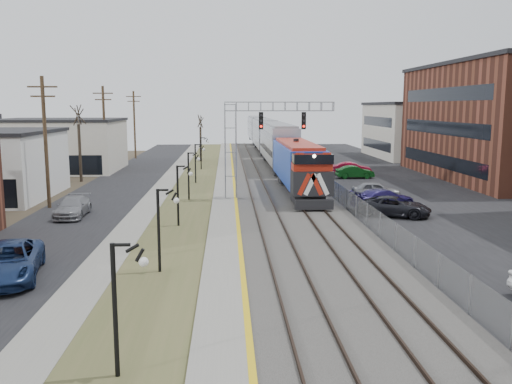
{
  "coord_description": "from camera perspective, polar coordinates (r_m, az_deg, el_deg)",
  "views": [
    {
      "loc": [
        -0.79,
        -16.8,
        7.75
      ],
      "look_at": [
        0.95,
        15.7,
        2.6
      ],
      "focal_mm": 38.0,
      "sensor_mm": 36.0,
      "label": 1
    }
  ],
  "objects": [
    {
      "name": "car_lot_f",
      "position": [
        59.71,
        10.36,
        2.04
      ],
      "size": [
        4.12,
        1.54,
        1.35
      ],
      "primitive_type": "imported",
      "rotation": [
        0.0,
        0.0,
        1.6
      ],
      "color": "#0E4815",
      "rests_on": "ground"
    },
    {
      "name": "track_far",
      "position": [
        52.71,
        3.81,
        0.82
      ],
      "size": [
        1.58,
        120.0,
        0.15
      ],
      "color": "#2D2119",
      "rests_on": "ballast_bed"
    },
    {
      "name": "bare_trees",
      "position": [
        57.19,
        -15.07,
        3.62
      ],
      "size": [
        12.3,
        42.3,
        5.95
      ],
      "color": "#382D23",
      "rests_on": "ground"
    },
    {
      "name": "car_lot_d",
      "position": [
        42.35,
        13.25,
        -0.76
      ],
      "size": [
        5.6,
        3.91,
        1.5
      ],
      "primitive_type": "imported",
      "rotation": [
        0.0,
        0.0,
        1.96
      ],
      "color": "navy",
      "rests_on": "ground"
    },
    {
      "name": "car_street_b",
      "position": [
        40.41,
        -18.74,
        -1.55
      ],
      "size": [
        2.1,
        4.83,
        1.38
      ],
      "primitive_type": "imported",
      "rotation": [
        0.0,
        0.0,
        0.03
      ],
      "color": "gray",
      "rests_on": "ground"
    },
    {
      "name": "lampposts",
      "position": [
        35.7,
        -8.19,
        -0.37
      ],
      "size": [
        0.14,
        62.14,
        4.0
      ],
      "color": "black",
      "rests_on": "ground"
    },
    {
      "name": "ground",
      "position": [
        18.52,
        -0.35,
        -15.75
      ],
      "size": [
        160.0,
        160.0,
        0.0
      ],
      "primitive_type": "plane",
      "color": "#473D2D",
      "rests_on": "ground"
    },
    {
      "name": "parking_lot",
      "position": [
        55.0,
        14.74,
        0.62
      ],
      "size": [
        16.0,
        120.0,
        0.04
      ],
      "primitive_type": "cube",
      "color": "black",
      "rests_on": "ground"
    },
    {
      "name": "car_lot_g",
      "position": [
        62.62,
        10.06,
        2.41
      ],
      "size": [
        4.53,
        2.09,
        1.44
      ],
      "primitive_type": "imported",
      "rotation": [
        0.0,
        0.0,
        1.44
      ],
      "color": "#AA0D2A",
      "rests_on": "ground"
    },
    {
      "name": "car_lot_e",
      "position": [
        47.0,
        12.51,
        0.15
      ],
      "size": [
        4.28,
        2.12,
        1.4
      ],
      "primitive_type": "imported",
      "rotation": [
        0.0,
        0.0,
        1.46
      ],
      "color": "gray",
      "rests_on": "ground"
    },
    {
      "name": "track_near",
      "position": [
        52.41,
        0.01,
        0.8
      ],
      "size": [
        1.58,
        120.0,
        0.15
      ],
      "color": "#2D2119",
      "rests_on": "ballast_bed"
    },
    {
      "name": "grass_median",
      "position": [
        52.47,
        -6.54,
        0.48
      ],
      "size": [
        4.0,
        120.0,
        0.06
      ],
      "primitive_type": "cube",
      "color": "#4C522C",
      "rests_on": "ground"
    },
    {
      "name": "signal_gantry",
      "position": [
        44.89,
        -0.5,
        6.23
      ],
      "size": [
        9.0,
        1.07,
        8.15
      ],
      "color": "gray",
      "rests_on": "ground"
    },
    {
      "name": "car_street_a",
      "position": [
        26.96,
        -24.74,
        -6.75
      ],
      "size": [
        3.9,
        6.34,
        1.64
      ],
      "primitive_type": "imported",
      "rotation": [
        0.0,
        0.0,
        0.21
      ],
      "color": "navy",
      "rests_on": "ground"
    },
    {
      "name": "platform_edge",
      "position": [
        52.34,
        -2.31,
        0.74
      ],
      "size": [
        0.24,
        120.0,
        0.01
      ],
      "primitive_type": "cube",
      "color": "gold",
      "rests_on": "platform"
    },
    {
      "name": "utility_poles",
      "position": [
        44.08,
        -21.27,
        4.81
      ],
      "size": [
        0.28,
        80.28,
        10.0
      ],
      "color": "#4C3823",
      "rests_on": "ground"
    },
    {
      "name": "platform",
      "position": [
        52.36,
        -3.27,
        0.6
      ],
      "size": [
        2.0,
        120.0,
        0.24
      ],
      "primitive_type": "cube",
      "color": "gray",
      "rests_on": "ground"
    },
    {
      "name": "street_west",
      "position": [
        53.46,
        -14.59,
        0.39
      ],
      "size": [
        7.0,
        120.0,
        0.04
      ],
      "primitive_type": "cube",
      "color": "black",
      "rests_on": "ground"
    },
    {
      "name": "car_lot_c",
      "position": [
        39.64,
        14.38,
        -1.54
      ],
      "size": [
        5.55,
        4.12,
        1.4
      ],
      "primitive_type": "imported",
      "rotation": [
        0.0,
        0.0,
        1.17
      ],
      "color": "black",
      "rests_on": "ground"
    },
    {
      "name": "train",
      "position": [
        83.22,
        1.27,
        5.67
      ],
      "size": [
        3.0,
        85.85,
        5.33
      ],
      "color": "#163CB5",
      "rests_on": "ground"
    },
    {
      "name": "fence",
      "position": [
        53.03,
        6.72,
        1.4
      ],
      "size": [
        0.04,
        120.0,
        1.6
      ],
      "primitive_type": "cube",
      "color": "gray",
      "rests_on": "ground"
    },
    {
      "name": "sidewalk",
      "position": [
        52.74,
        -9.8,
        0.46
      ],
      "size": [
        2.0,
        120.0,
        0.08
      ],
      "primitive_type": "cube",
      "color": "gray",
      "rests_on": "ground"
    },
    {
      "name": "ballast_bed",
      "position": [
        52.58,
        2.19,
        0.62
      ],
      "size": [
        8.0,
        120.0,
        0.2
      ],
      "primitive_type": "cube",
      "color": "#595651",
      "rests_on": "ground"
    }
  ]
}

